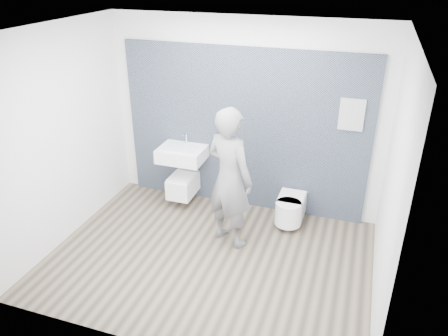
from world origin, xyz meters
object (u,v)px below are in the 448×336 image
(washbasin, at_px, (182,154))
(toilet_rounded, at_px, (290,209))
(toilet_square, at_px, (183,184))
(visitor, at_px, (230,178))

(washbasin, xyz_separation_m, toilet_rounded, (1.68, -0.07, -0.59))
(washbasin, bearing_deg, toilet_square, -90.00)
(visitor, bearing_deg, toilet_rounded, -113.17)
(toilet_square, relative_size, toilet_rounded, 1.03)
(toilet_square, bearing_deg, visitor, -36.61)
(washbasin, relative_size, toilet_square, 1.03)
(toilet_square, height_order, toilet_rounded, toilet_square)
(washbasin, bearing_deg, visitor, -36.80)
(toilet_rounded, relative_size, visitor, 0.34)
(toilet_rounded, xyz_separation_m, visitor, (-0.69, -0.67, 0.70))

